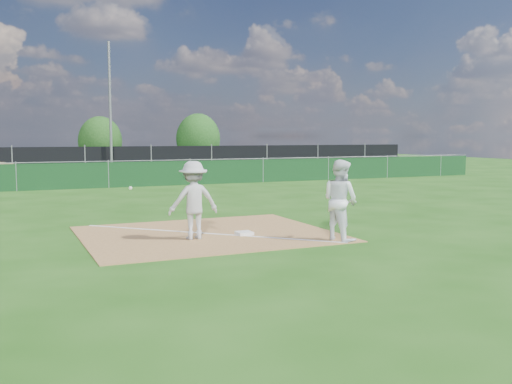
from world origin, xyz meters
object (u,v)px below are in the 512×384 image
Objects in this scene: tree_mid at (100,141)px; tree_right at (198,139)px; light_pole at (110,110)px; car_left at (6,163)px; car_mid at (59,162)px; car_right at (140,160)px; first_base at (244,233)px; runner at (340,200)px; play_at_first at (193,200)px.

tree_right is (7.79, -0.57, 0.16)m from tree_mid.
light_pole reaches higher than car_left.
car_mid is (3.17, -0.68, -0.00)m from car_left.
light_pole is at bearing -131.55° from tree_right.
car_left reaches higher than car_right.
runner reaches higher than first_base.
tree_right reaches higher than car_left.
play_at_first is at bearing -108.59° from tree_right.
first_base is 1.57m from play_at_first.
tree_right is at bearing -47.36° from car_left.
play_at_first is 26.20m from car_mid.
car_left is (-5.06, 26.84, 0.68)m from first_base.
car_mid is at bearing -118.99° from tree_mid.
car_left is at bearing 69.29° from car_mid.
car_left is (-3.76, 26.87, -0.19)m from play_at_first.
car_mid is 12.98m from tree_right.
first_base is 27.32m from car_left.
play_at_first is 0.48× the size of car_mid.
play_at_first reaches higher than car_right.
tree_mid is (-0.05, 34.22, 1.10)m from runner.
play_at_first is 28.23m from car_right.
tree_mid is at bearing 175.79° from tree_right.
runner is 34.24m from tree_mid.
car_left is at bearing 141.50° from light_pole.
light_pole reaches higher than play_at_first.
car_mid is at bearing 91.31° from play_at_first.
play_at_first is 32.92m from tree_mid.
first_base is at bearing -173.15° from car_right.
light_pole is 5.75m from car_mid.
car_right is (4.99, 27.78, -0.22)m from play_at_first.
car_right is 1.14× the size of tree_right.
light_pole reaches higher than tree_right.
runner is 0.42× the size of car_mid.
light_pole reaches higher than tree_mid.
car_left is at bearing -160.00° from tree_right.
runner is (3.08, -1.46, 0.01)m from play_at_first.
light_pole is at bearing -105.86° from car_left.
first_base is 33.60m from tree_right.
light_pole is 22.56m from play_at_first.
tree_right is at bearing 71.41° from play_at_first.
car_mid is at bearing -152.33° from tree_right.
car_left is at bearing 100.68° from first_base.
play_at_first is at bearing 172.76° from car_mid.
car_right is 7.46m from tree_right.
car_left is 1.01× the size of tree_right.
first_base is 0.08× the size of car_right.
light_pole reaches higher than runner.
runner reaches higher than play_at_first.
tree_mid is 7.81m from tree_right.
car_right is (5.59, 1.59, -0.02)m from car_mid.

